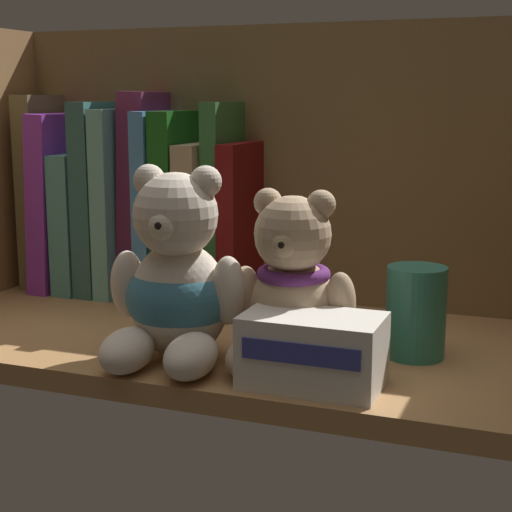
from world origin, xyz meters
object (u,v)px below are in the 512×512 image
(book_1, at_px, (67,200))
(teddy_bear_larger, at_px, (176,285))
(book_0, at_px, (48,191))
(book_2, at_px, (88,220))
(book_8, at_px, (209,221))
(teddy_bear_smaller, at_px, (291,292))
(book_4, at_px, (126,201))
(book_5, at_px, (147,194))
(pillar_candle, at_px, (416,312))
(book_6, at_px, (168,204))
(book_7, at_px, (187,205))
(book_3, at_px, (108,197))
(book_10, at_px, (248,223))
(book_9, at_px, (229,203))
(small_product_box, at_px, (313,351))

(book_1, distance_m, teddy_bear_larger, 0.34)
(book_0, distance_m, book_2, 0.07)
(book_8, xyz_separation_m, teddy_bear_smaller, (0.17, -0.20, -0.02))
(book_1, height_order, book_4, book_4)
(book_5, bearing_deg, pillar_candle, -21.55)
(book_1, xyz_separation_m, book_2, (0.03, 0.00, -0.02))
(book_4, xyz_separation_m, teddy_bear_smaller, (0.28, -0.20, -0.04))
(book_5, distance_m, teddy_bear_smaller, 0.32)
(book_6, bearing_deg, book_8, 0.00)
(book_2, distance_m, book_7, 0.14)
(book_7, bearing_deg, teddy_bear_larger, -66.70)
(book_3, height_order, teddy_bear_larger, book_3)
(teddy_bear_larger, bearing_deg, book_10, 94.88)
(book_1, relative_size, teddy_bear_smaller, 1.37)
(teddy_bear_larger, bearing_deg, book_5, 123.71)
(book_3, bearing_deg, book_4, 0.00)
(book_7, height_order, book_9, book_9)
(book_9, height_order, pillar_candle, book_9)
(book_1, relative_size, book_9, 0.94)
(book_1, distance_m, book_7, 0.16)
(book_8, bearing_deg, book_0, 180.00)
(book_1, xyz_separation_m, book_9, (0.22, 0.00, 0.01))
(book_4, relative_size, book_5, 0.92)
(book_0, height_order, pillar_candle, book_0)
(book_2, xyz_separation_m, teddy_bear_larger, (0.23, -0.22, -0.01))
(book_2, relative_size, book_7, 0.76)
(small_product_box, bearing_deg, book_2, 146.26)
(book_9, distance_m, book_10, 0.03)
(book_8, relative_size, teddy_bear_smaller, 1.17)
(book_1, height_order, small_product_box, book_1)
(book_0, xyz_separation_m, book_1, (0.03, 0.00, -0.01))
(book_7, height_order, pillar_candle, book_7)
(book_8, bearing_deg, book_6, 180.00)
(book_5, height_order, teddy_bear_smaller, book_5)
(book_10, distance_m, small_product_box, 0.29)
(book_2, height_order, book_5, book_5)
(teddy_bear_larger, xyz_separation_m, teddy_bear_smaller, (0.10, 0.02, -0.00))
(book_5, relative_size, book_8, 1.31)
(teddy_bear_larger, relative_size, pillar_candle, 2.09)
(book_9, xyz_separation_m, teddy_bear_smaller, (0.14, -0.20, -0.05))
(book_5, distance_m, book_7, 0.05)
(book_5, bearing_deg, book_0, 180.00)
(book_2, bearing_deg, book_10, 0.00)
(book_0, relative_size, book_8, 1.29)
(book_7, xyz_separation_m, book_9, (0.05, 0.00, 0.00))
(book_2, bearing_deg, book_6, 0.00)
(book_0, xyz_separation_m, book_10, (0.27, 0.00, -0.03))
(book_5, bearing_deg, book_8, 0.00)
(teddy_bear_smaller, bearing_deg, book_10, 120.79)
(book_3, distance_m, book_5, 0.05)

